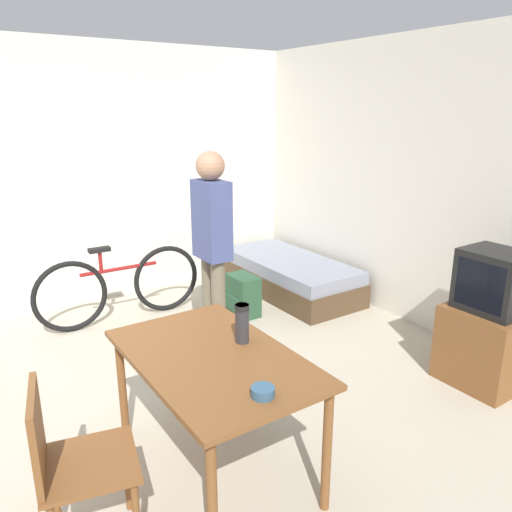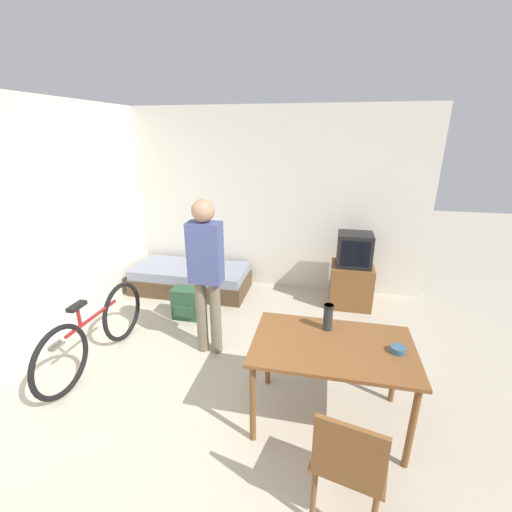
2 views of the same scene
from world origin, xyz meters
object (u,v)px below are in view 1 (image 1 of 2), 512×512
(person_standing, at_px, (212,239))
(backpack, at_px, (243,296))
(daybed, at_px, (289,276))
(thermos_flask, at_px, (242,321))
(dining_table, at_px, (213,369))
(mate_bowl, at_px, (263,392))
(tv, at_px, (488,326))
(wooden_chair, at_px, (68,461))
(bicycle, at_px, (120,286))

(person_standing, height_order, backpack, person_standing)
(daybed, relative_size, thermos_flask, 7.57)
(dining_table, relative_size, person_standing, 0.74)
(mate_bowl, bearing_deg, backpack, 149.63)
(daybed, bearing_deg, mate_bowl, -39.91)
(dining_table, xyz_separation_m, person_standing, (-1.31, 0.73, 0.35))
(tv, distance_m, mate_bowl, 2.24)
(wooden_chair, bearing_deg, backpack, 131.88)
(daybed, relative_size, backpack, 4.16)
(backpack, bearing_deg, thermos_flask, -32.42)
(backpack, bearing_deg, wooden_chair, -48.12)
(thermos_flask, bearing_deg, person_standing, 157.97)
(person_standing, bearing_deg, daybed, 119.16)
(bicycle, height_order, backpack, bicycle)
(tv, relative_size, bicycle, 0.64)
(daybed, distance_m, thermos_flask, 2.91)
(daybed, relative_size, person_standing, 1.01)
(daybed, bearing_deg, tv, 1.00)
(wooden_chair, bearing_deg, bicycle, 156.17)
(wooden_chair, xyz_separation_m, person_standing, (-1.42, 1.55, 0.50))
(person_standing, relative_size, thermos_flask, 7.47)
(dining_table, xyz_separation_m, wooden_chair, (0.11, -0.82, -0.15))
(daybed, height_order, wooden_chair, wooden_chair)
(wooden_chair, relative_size, thermos_flask, 3.82)
(bicycle, height_order, thermos_flask, thermos_flask)
(bicycle, distance_m, thermos_flask, 2.41)
(mate_bowl, bearing_deg, dining_table, 179.67)
(dining_table, distance_m, bicycle, 2.44)
(mate_bowl, distance_m, backpack, 2.76)
(tv, distance_m, thermos_flask, 2.05)
(dining_table, bearing_deg, daybed, 134.22)
(bicycle, relative_size, backpack, 3.95)
(dining_table, distance_m, person_standing, 1.54)
(tv, xyz_separation_m, backpack, (-2.13, -0.84, -0.26))
(tv, xyz_separation_m, bicycle, (-2.69, -1.91, -0.11))
(bicycle, bearing_deg, dining_table, -6.89)
(wooden_chair, distance_m, backpack, 2.95)
(bicycle, bearing_deg, wooden_chair, -23.83)
(bicycle, bearing_deg, thermos_flask, -1.70)
(daybed, xyz_separation_m, wooden_chair, (2.22, -2.99, 0.31))
(daybed, bearing_deg, dining_table, -45.78)
(mate_bowl, bearing_deg, daybed, 140.09)
(bicycle, xyz_separation_m, person_standing, (1.10, 0.44, 0.65))
(daybed, xyz_separation_m, person_standing, (0.80, -1.43, 0.82))
(person_standing, bearing_deg, bicycle, -158.21)
(dining_table, bearing_deg, bicycle, 173.11)
(daybed, xyz_separation_m, dining_table, (2.11, -2.16, 0.47))
(daybed, relative_size, wooden_chair, 1.98)
(dining_table, height_order, wooden_chair, wooden_chair)
(tv, distance_m, bicycle, 3.30)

